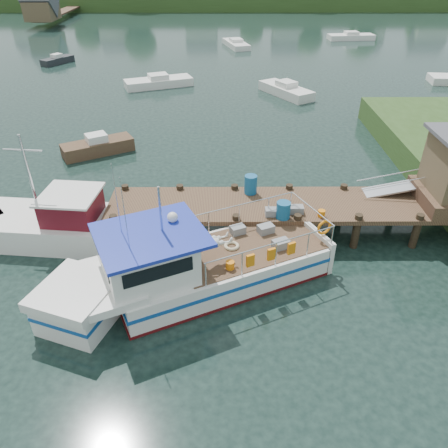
{
  "coord_description": "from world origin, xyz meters",
  "views": [
    {
      "loc": [
        -1.08,
        -16.32,
        10.89
      ],
      "look_at": [
        -1.0,
        -1.5,
        1.3
      ],
      "focal_mm": 35.0,
      "sensor_mm": 36.0,
      "label": 1
    }
  ],
  "objects_px": {
    "moored_e": "(57,60)",
    "moored_b": "(286,90)",
    "work_boat": "(53,224)",
    "lobster_boat": "(186,269)",
    "dock": "(401,185)",
    "moored_a": "(159,82)",
    "moored_far": "(351,37)",
    "moored_rowboat": "(98,146)",
    "moored_d": "(236,44)"
  },
  "relations": [
    {
      "from": "lobster_boat",
      "to": "moored_rowboat",
      "type": "bearing_deg",
      "value": 91.58
    },
    {
      "from": "work_boat",
      "to": "moored_rowboat",
      "type": "bearing_deg",
      "value": 97.9
    },
    {
      "from": "moored_rowboat",
      "to": "moored_a",
      "type": "height_order",
      "value": "moored_rowboat"
    },
    {
      "from": "moored_a",
      "to": "dock",
      "type": "bearing_deg",
      "value": -61.26
    },
    {
      "from": "moored_b",
      "to": "moored_d",
      "type": "height_order",
      "value": "moored_b"
    },
    {
      "from": "moored_a",
      "to": "moored_d",
      "type": "xyz_separation_m",
      "value": [
        7.42,
        17.55,
        -0.04
      ]
    },
    {
      "from": "moored_a",
      "to": "moored_b",
      "type": "relative_size",
      "value": 1.14
    },
    {
      "from": "dock",
      "to": "moored_b",
      "type": "bearing_deg",
      "value": 96.05
    },
    {
      "from": "moored_far",
      "to": "moored_e",
      "type": "distance_m",
      "value": 37.14
    },
    {
      "from": "moored_b",
      "to": "moored_e",
      "type": "bearing_deg",
      "value": 175.98
    },
    {
      "from": "moored_rowboat",
      "to": "moored_far",
      "type": "distance_m",
      "value": 44.52
    },
    {
      "from": "moored_far",
      "to": "moored_b",
      "type": "distance_m",
      "value": 27.63
    },
    {
      "from": "dock",
      "to": "moored_d",
      "type": "bearing_deg",
      "value": 98.1
    },
    {
      "from": "work_boat",
      "to": "moored_far",
      "type": "relative_size",
      "value": 1.47
    },
    {
      "from": "lobster_boat",
      "to": "moored_d",
      "type": "xyz_separation_m",
      "value": [
        3.08,
        44.82,
        -0.61
      ]
    },
    {
      "from": "work_boat",
      "to": "moored_b",
      "type": "height_order",
      "value": "work_boat"
    },
    {
      "from": "moored_b",
      "to": "moored_e",
      "type": "relative_size",
      "value": 1.5
    },
    {
      "from": "lobster_boat",
      "to": "moored_far",
      "type": "distance_m",
      "value": 52.88
    },
    {
      "from": "lobster_boat",
      "to": "moored_b",
      "type": "bearing_deg",
      "value": 49.74
    },
    {
      "from": "lobster_boat",
      "to": "moored_a",
      "type": "distance_m",
      "value": 27.61
    },
    {
      "from": "dock",
      "to": "lobster_boat",
      "type": "distance_m",
      "value": 9.83
    },
    {
      "from": "lobster_boat",
      "to": "work_boat",
      "type": "relative_size",
      "value": 1.17
    },
    {
      "from": "moored_e",
      "to": "moored_b",
      "type": "bearing_deg",
      "value": -3.74
    },
    {
      "from": "moored_far",
      "to": "moored_a",
      "type": "distance_m",
      "value": 31.88
    },
    {
      "from": "moored_rowboat",
      "to": "work_boat",
      "type": "bearing_deg",
      "value": -87.5
    },
    {
      "from": "lobster_boat",
      "to": "moored_b",
      "type": "height_order",
      "value": "lobster_boat"
    },
    {
      "from": "moored_far",
      "to": "moored_a",
      "type": "bearing_deg",
      "value": -156.77
    },
    {
      "from": "moored_a",
      "to": "moored_b",
      "type": "bearing_deg",
      "value": -14.7
    },
    {
      "from": "dock",
      "to": "moored_d",
      "type": "relative_size",
      "value": 2.75
    },
    {
      "from": "moored_b",
      "to": "moored_e",
      "type": "height_order",
      "value": "moored_b"
    },
    {
      "from": "moored_b",
      "to": "work_boat",
      "type": "bearing_deg",
      "value": -98.02
    },
    {
      "from": "moored_a",
      "to": "moored_d",
      "type": "distance_m",
      "value": 19.06
    },
    {
      "from": "lobster_boat",
      "to": "work_boat",
      "type": "distance_m",
      "value": 6.82
    },
    {
      "from": "work_boat",
      "to": "moored_rowboat",
      "type": "distance_m",
      "value": 9.18
    },
    {
      "from": "moored_rowboat",
      "to": "moored_a",
      "type": "bearing_deg",
      "value": 83.05
    },
    {
      "from": "lobster_boat",
      "to": "work_boat",
      "type": "height_order",
      "value": "lobster_boat"
    },
    {
      "from": "moored_rowboat",
      "to": "moored_a",
      "type": "relative_size",
      "value": 0.7
    },
    {
      "from": "dock",
      "to": "moored_b",
      "type": "distance_m",
      "value": 20.76
    },
    {
      "from": "lobster_boat",
      "to": "moored_b",
      "type": "distance_m",
      "value": 25.45
    },
    {
      "from": "dock",
      "to": "work_boat",
      "type": "relative_size",
      "value": 1.83
    },
    {
      "from": "work_boat",
      "to": "moored_e",
      "type": "height_order",
      "value": "work_boat"
    },
    {
      "from": "dock",
      "to": "moored_far",
      "type": "xyz_separation_m",
      "value": [
        9.57,
        45.57,
        -1.86
      ]
    },
    {
      "from": "dock",
      "to": "moored_a",
      "type": "xyz_separation_m",
      "value": [
        -13.23,
        23.29,
        -1.84
      ]
    },
    {
      "from": "work_boat",
      "to": "moored_far",
      "type": "bearing_deg",
      "value": 68.01
    },
    {
      "from": "moored_rowboat",
      "to": "moored_far",
      "type": "height_order",
      "value": "moored_rowboat"
    },
    {
      "from": "lobster_boat",
      "to": "moored_e",
      "type": "bearing_deg",
      "value": 89.16
    },
    {
      "from": "dock",
      "to": "moored_far",
      "type": "height_order",
      "value": "dock"
    },
    {
      "from": "lobster_boat",
      "to": "moored_far",
      "type": "height_order",
      "value": "lobster_boat"
    },
    {
      "from": "dock",
      "to": "moored_d",
      "type": "xyz_separation_m",
      "value": [
        -5.81,
        40.85,
        -1.88
      ]
    },
    {
      "from": "moored_b",
      "to": "moored_far",
      "type": "bearing_deg",
      "value": 87.64
    }
  ]
}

